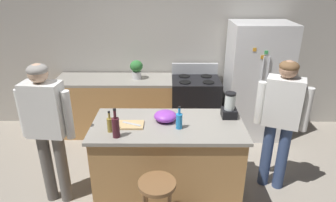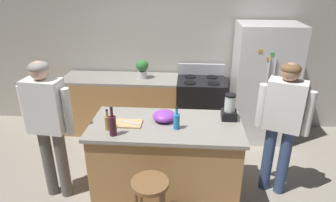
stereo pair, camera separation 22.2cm
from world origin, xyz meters
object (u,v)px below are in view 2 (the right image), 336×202
at_px(bar_stool, 150,195).
at_px(bottle_soda, 177,121).
at_px(blender_appliance, 229,109).
at_px(stove_range, 200,107).
at_px(person_by_sink_right, 283,118).
at_px(bottle_wine, 113,125).
at_px(bottle_vinegar, 108,122).
at_px(cutting_board, 128,124).
at_px(potted_plant, 142,68).
at_px(chef_knife, 130,123).
at_px(person_by_island_left, 48,119).
at_px(kitchen_island, 166,159).
at_px(refrigerator, 263,84).
at_px(mixing_bowl, 164,116).

height_order(bar_stool, bottle_soda, bottle_soda).
bearing_deg(blender_appliance, stove_range, 101.38).
relative_size(person_by_sink_right, blender_appliance, 5.36).
bearing_deg(bottle_wine, bottle_vinegar, 126.86).
distance_m(person_by_sink_right, cutting_board, 1.73).
distance_m(stove_range, bottle_wine, 2.13).
height_order(potted_plant, chef_knife, potted_plant).
distance_m(person_by_island_left, bottle_vinegar, 0.69).
distance_m(kitchen_island, stove_range, 1.59).
bearing_deg(refrigerator, cutting_board, -139.51).
height_order(potted_plant, cutting_board, potted_plant).
distance_m(stove_range, bottle_vinegar, 2.07).
xyz_separation_m(bar_stool, cutting_board, (-0.32, 0.64, 0.42)).
distance_m(person_by_island_left, potted_plant, 1.85).
distance_m(person_by_sink_right, blender_appliance, 0.60).
bearing_deg(kitchen_island, blender_appliance, 14.37).
height_order(bottle_soda, cutting_board, bottle_soda).
bearing_deg(person_by_sink_right, bottle_wine, -166.72).
bearing_deg(bar_stool, stove_range, 76.36).
height_order(bar_stool, mixing_bowl, mixing_bowl).
bearing_deg(mixing_bowl, person_by_island_left, -171.03).
bearing_deg(bar_stool, bottle_vinegar, 135.06).
distance_m(refrigerator, bottle_vinegar, 2.60).
bearing_deg(bottle_vinegar, bar_stool, -44.94).
bearing_deg(bottle_soda, person_by_sink_right, 11.69).
bearing_deg(person_by_sink_right, bottle_vinegar, -170.44).
relative_size(bottle_wine, chef_knife, 1.44).
distance_m(bar_stool, chef_knife, 0.83).
distance_m(kitchen_island, refrigerator, 2.09).
distance_m(stove_range, blender_appliance, 1.49).
relative_size(potted_plant, chef_knife, 1.36).
bearing_deg(bottle_wine, bar_stool, -43.02).
height_order(bottle_wine, mixing_bowl, bottle_wine).
distance_m(stove_range, person_by_island_left, 2.44).
distance_m(person_by_island_left, mixing_bowl, 1.28).
distance_m(refrigerator, bar_stool, 2.66).
bearing_deg(kitchen_island, refrigerator, 47.26).
xyz_separation_m(stove_range, potted_plant, (-0.94, 0.03, 0.63)).
height_order(kitchen_island, potted_plant, potted_plant).
relative_size(person_by_sink_right, chef_knife, 7.42).
bearing_deg(potted_plant, kitchen_island, -72.04).
height_order(refrigerator, mixing_bowl, refrigerator).
relative_size(refrigerator, chef_knife, 8.33).
bearing_deg(blender_appliance, refrigerator, 62.78).
bearing_deg(person_by_island_left, kitchen_island, 5.21).
bearing_deg(person_by_sink_right, bottle_soda, -168.31).
bearing_deg(bar_stool, blender_appliance, 46.94).
distance_m(bar_stool, bottle_wine, 0.79).
bearing_deg(cutting_board, stove_range, 61.34).
height_order(person_by_sink_right, chef_knife, person_by_sink_right).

